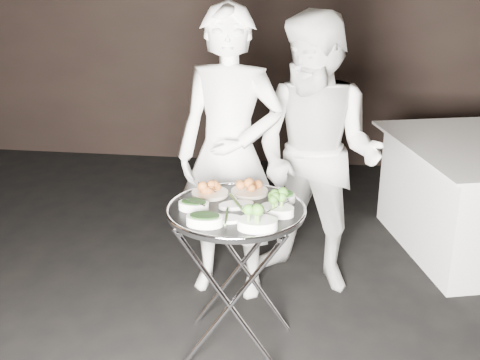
# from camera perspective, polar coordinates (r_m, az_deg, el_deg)

# --- Properties ---
(wall_back) EXTENTS (6.00, 0.05, 3.00)m
(wall_back) POSITION_cam_1_polar(r_m,az_deg,el_deg) (6.14, 2.12, 15.30)
(wall_back) COLOR black
(wall_back) RESTS_ON floor
(tray_stand) EXTENTS (0.57, 0.48, 0.84)m
(tray_stand) POSITION_cam_1_polar(r_m,az_deg,el_deg) (3.24, -0.36, -8.92)
(tray_stand) COLOR silver
(tray_stand) RESTS_ON floor
(serving_tray) EXTENTS (0.72, 0.72, 0.04)m
(serving_tray) POSITION_cam_1_polar(r_m,az_deg,el_deg) (3.07, -0.38, -2.87)
(serving_tray) COLOR black
(serving_tray) RESTS_ON tray_stand
(potato_plate_a) EXTENTS (0.20, 0.20, 0.07)m
(potato_plate_a) POSITION_cam_1_polar(r_m,az_deg,el_deg) (3.23, -2.87, -0.89)
(potato_plate_a) COLOR beige
(potato_plate_a) RESTS_ON serving_tray
(potato_plate_b) EXTENTS (0.20, 0.20, 0.07)m
(potato_plate_b) POSITION_cam_1_polar(r_m,az_deg,el_deg) (3.25, 0.91, -0.74)
(potato_plate_b) COLOR beige
(potato_plate_b) RESTS_ON serving_tray
(greens_bowl) EXTENTS (0.11, 0.11, 0.07)m
(greens_bowl) POSITION_cam_1_polar(r_m,az_deg,el_deg) (3.15, 4.24, -1.53)
(greens_bowl) COLOR white
(greens_bowl) RESTS_ON serving_tray
(asparagus_plate_a) EXTENTS (0.21, 0.17, 0.04)m
(asparagus_plate_a) POSITION_cam_1_polar(r_m,az_deg,el_deg) (3.08, -0.36, -2.27)
(asparagus_plate_a) COLOR white
(asparagus_plate_a) RESTS_ON serving_tray
(asparagus_plate_b) EXTENTS (0.17, 0.11, 0.03)m
(asparagus_plate_b) POSITION_cam_1_polar(r_m,az_deg,el_deg) (2.93, -1.30, -3.60)
(asparagus_plate_b) COLOR white
(asparagus_plate_b) RESTS_ON serving_tray
(spinach_bowl_a) EXTENTS (0.16, 0.11, 0.06)m
(spinach_bowl_a) POSITION_cam_1_polar(r_m,az_deg,el_deg) (3.05, -4.40, -2.31)
(spinach_bowl_a) COLOR white
(spinach_bowl_a) RESTS_ON serving_tray
(spinach_bowl_b) EXTENTS (0.18, 0.12, 0.07)m
(spinach_bowl_b) POSITION_cam_1_polar(r_m,az_deg,el_deg) (2.88, -3.38, -3.68)
(spinach_bowl_b) COLOR white
(spinach_bowl_b) RESTS_ON serving_tray
(broccoli_bowl_a) EXTENTS (0.20, 0.16, 0.07)m
(broccoli_bowl_a) POSITION_cam_1_polar(r_m,az_deg,el_deg) (2.99, 3.56, -2.71)
(broccoli_bowl_a) COLOR white
(broccoli_bowl_a) RESTS_ON serving_tray
(broccoli_bowl_b) EXTENTS (0.20, 0.16, 0.08)m
(broccoli_bowl_b) POSITION_cam_1_polar(r_m,az_deg,el_deg) (2.83, 1.66, -3.97)
(broccoli_bowl_b) COLOR white
(broccoli_bowl_b) RESTS_ON serving_tray
(serving_utensils) EXTENTS (0.57, 0.42, 0.01)m
(serving_utensils) POSITION_cam_1_polar(r_m,az_deg,el_deg) (3.11, 0.10, -1.46)
(serving_utensils) COLOR silver
(serving_utensils) RESTS_ON serving_tray
(waiter_left) EXTENTS (0.71, 0.51, 1.82)m
(waiter_left) POSITION_cam_1_polar(r_m,az_deg,el_deg) (3.67, -0.99, 2.30)
(waiter_left) COLOR white
(waiter_left) RESTS_ON floor
(waiter_right) EXTENTS (1.05, 0.95, 1.77)m
(waiter_right) POSITION_cam_1_polar(r_m,az_deg,el_deg) (3.78, 7.27, 2.23)
(waiter_right) COLOR white
(waiter_right) RESTS_ON floor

